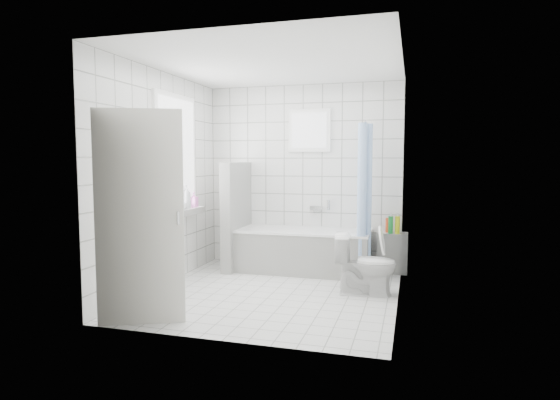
% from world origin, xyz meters
% --- Properties ---
extents(ground, '(3.00, 3.00, 0.00)m').
position_xyz_m(ground, '(0.00, 0.00, 0.00)').
color(ground, white).
rests_on(ground, ground).
extents(ceiling, '(3.00, 3.00, 0.00)m').
position_xyz_m(ceiling, '(0.00, 0.00, 2.60)').
color(ceiling, white).
rests_on(ceiling, ground).
extents(wall_back, '(2.80, 0.02, 2.60)m').
position_xyz_m(wall_back, '(0.00, 1.50, 1.30)').
color(wall_back, white).
rests_on(wall_back, ground).
extents(wall_front, '(2.80, 0.02, 2.60)m').
position_xyz_m(wall_front, '(0.00, -1.50, 1.30)').
color(wall_front, white).
rests_on(wall_front, ground).
extents(wall_left, '(0.02, 3.00, 2.60)m').
position_xyz_m(wall_left, '(-1.40, 0.00, 1.30)').
color(wall_left, white).
rests_on(wall_left, ground).
extents(wall_right, '(0.02, 3.00, 2.60)m').
position_xyz_m(wall_right, '(1.40, 0.00, 1.30)').
color(wall_right, white).
rests_on(wall_right, ground).
extents(window_left, '(0.01, 0.90, 1.40)m').
position_xyz_m(window_left, '(-1.35, 0.30, 1.60)').
color(window_left, white).
rests_on(window_left, wall_left).
extents(window_back, '(0.50, 0.01, 0.50)m').
position_xyz_m(window_back, '(0.10, 1.46, 1.95)').
color(window_back, white).
rests_on(window_back, wall_back).
extents(window_sill, '(0.18, 1.02, 0.08)m').
position_xyz_m(window_sill, '(-1.31, 0.30, 0.86)').
color(window_sill, white).
rests_on(window_sill, wall_left).
extents(door, '(0.75, 0.36, 2.00)m').
position_xyz_m(door, '(-0.89, -1.32, 1.00)').
color(door, silver).
rests_on(door, ground).
extents(bathtub, '(1.81, 0.77, 0.58)m').
position_xyz_m(bathtub, '(0.11, 1.12, 0.29)').
color(bathtub, white).
rests_on(bathtub, ground).
extents(partition_wall, '(0.15, 0.85, 1.50)m').
position_xyz_m(partition_wall, '(-0.86, 1.07, 0.75)').
color(partition_wall, white).
rests_on(partition_wall, ground).
extents(tiled_ledge, '(0.40, 0.24, 0.55)m').
position_xyz_m(tiled_ledge, '(1.28, 1.38, 0.28)').
color(tiled_ledge, white).
rests_on(tiled_ledge, ground).
extents(toilet, '(0.72, 0.45, 0.70)m').
position_xyz_m(toilet, '(1.03, 0.24, 0.35)').
color(toilet, white).
rests_on(toilet, ground).
extents(curtain_rod, '(0.02, 0.80, 0.02)m').
position_xyz_m(curtain_rod, '(0.95, 1.10, 2.00)').
color(curtain_rod, silver).
rests_on(curtain_rod, wall_back).
extents(shower_curtain, '(0.14, 0.48, 1.78)m').
position_xyz_m(shower_curtain, '(0.95, 0.97, 1.10)').
color(shower_curtain, '#4F8CE8').
rests_on(shower_curtain, curtain_rod).
extents(tub_faucet, '(0.18, 0.06, 0.06)m').
position_xyz_m(tub_faucet, '(0.21, 1.46, 0.85)').
color(tub_faucet, silver).
rests_on(tub_faucet, wall_back).
extents(sill_bottles, '(0.17, 0.76, 0.32)m').
position_xyz_m(sill_bottles, '(-1.30, 0.29, 1.02)').
color(sill_bottles, '#E05787').
rests_on(sill_bottles, window_sill).
extents(ledge_bottles, '(0.19, 0.16, 0.24)m').
position_xyz_m(ledge_bottles, '(1.28, 1.33, 0.66)').
color(ledge_bottles, '#F1F91A').
rests_on(ledge_bottles, tiled_ledge).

